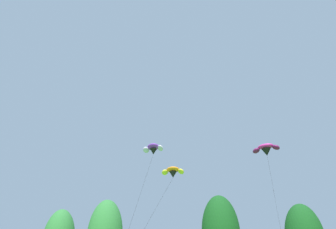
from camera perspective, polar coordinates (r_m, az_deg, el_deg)
parafoil_kite_high_orange at (r=31.31m, az=0.90°, el=-10.45°), size 2.37×10.44×10.81m
parafoil_kite_mid_magenta at (r=40.95m, az=17.46°, el=-6.09°), size 3.52×9.60×15.98m
parafoil_kite_far_purple at (r=35.62m, az=-2.71°, el=-6.31°), size 4.99×12.27×14.63m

